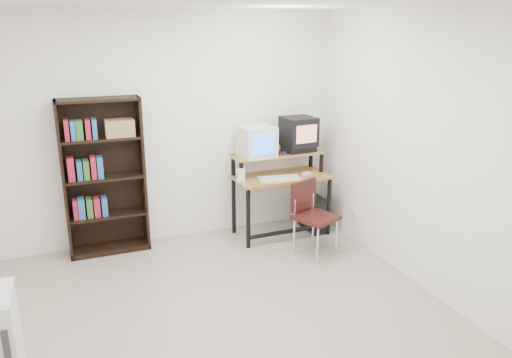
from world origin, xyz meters
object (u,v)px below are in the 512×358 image
object	(u,v)px
computer_desk	(281,180)
crt_tv	(299,131)
pc_tower	(313,213)
crt_monitor	(257,142)
school_chair	(311,210)
bookshelf	(104,175)

from	to	relation	value
computer_desk	crt_tv	bearing A→B (deg)	20.51
crt_tv	pc_tower	world-z (taller)	crt_tv
computer_desk	pc_tower	size ratio (longest dim) A/B	2.51
computer_desk	crt_monitor	bearing A→B (deg)	162.05
school_chair	bookshelf	size ratio (longest dim) A/B	0.47
crt_monitor	computer_desk	bearing A→B (deg)	-20.45
pc_tower	computer_desk	bearing A→B (deg)	174.16
crt_monitor	bookshelf	xyz separation A→B (m)	(-1.72, 0.16, -0.27)
computer_desk	crt_monitor	xyz separation A→B (m)	(-0.27, 0.08, 0.47)
crt_tv	school_chair	world-z (taller)	crt_tv
computer_desk	school_chair	distance (m)	0.66
crt_monitor	school_chair	distance (m)	1.03
computer_desk	school_chair	size ratio (longest dim) A/B	1.39
crt_tv	school_chair	bearing A→B (deg)	-109.71
pc_tower	bookshelf	world-z (taller)	bookshelf
computer_desk	pc_tower	bearing A→B (deg)	-5.35
crt_monitor	crt_tv	bearing A→B (deg)	-0.82
crt_tv	bookshelf	bearing A→B (deg)	171.12
crt_monitor	bookshelf	size ratio (longest dim) A/B	0.24
school_chair	bookshelf	bearing A→B (deg)	133.57
pc_tower	crt_tv	bearing A→B (deg)	136.73
computer_desk	crt_tv	xyz separation A→B (m)	(0.27, 0.11, 0.54)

